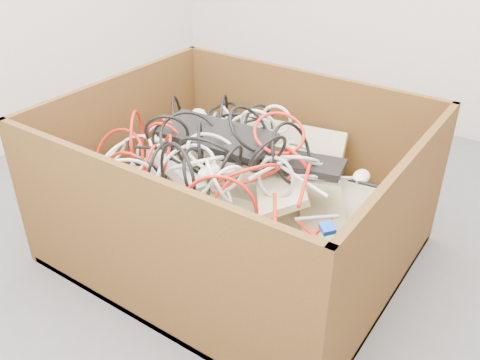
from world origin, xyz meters
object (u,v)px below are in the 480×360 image
Objects in this scene: cardboard_box at (233,216)px; power_strip_right at (176,170)px; power_strip_left at (196,140)px; vga_plug at (327,228)px.

cardboard_box reaches higher than power_strip_right.
vga_plug is (0.68, -0.23, -0.01)m from power_strip_left.
cardboard_box is at bearing -38.02° from power_strip_left.
cardboard_box is 4.10× the size of power_strip_right.
power_strip_right is 6.51× the size of vga_plug.
cardboard_box reaches higher than power_strip_left.
power_strip_right is 0.62m from vga_plug.
cardboard_box reaches higher than vga_plug.
power_strip_left is 6.24× the size of vga_plug.
power_strip_left is 0.96× the size of power_strip_right.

